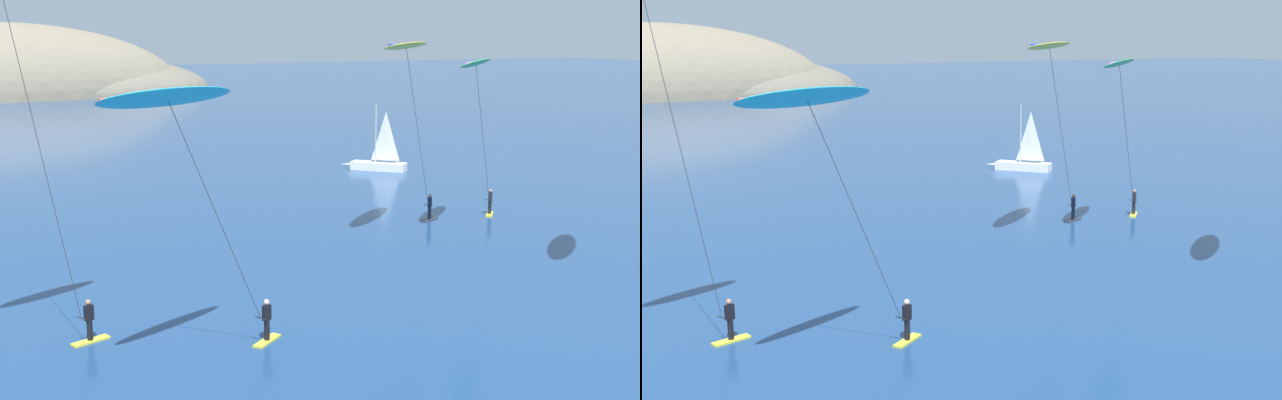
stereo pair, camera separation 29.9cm
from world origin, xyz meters
TOP-DOWN VIEW (x-y plane):
  - sailboat_near at (23.66, 53.39)m, footprint 4.58×5.16m
  - kitesurfer_pink at (-10.07, 24.17)m, footprint 5.83×3.10m
  - kitesurfer_cyan at (-5.66, 20.12)m, footprint 7.73×4.08m
  - kitesurfer_yellow at (11.79, 32.07)m, footprint 8.32×6.58m
  - kitesurfer_green at (16.23, 31.47)m, footprint 7.82×6.42m

SIDE VIEW (x-z plane):
  - sailboat_near at x=23.66m, z-range -2.21..3.49m
  - kitesurfer_cyan at x=-5.66m, z-range 3.83..13.91m
  - kitesurfer_green at x=16.23m, z-range 4.06..14.42m
  - kitesurfer_yellow at x=11.79m, z-range 4.69..16.00m
  - kitesurfer_pink at x=-10.07m, z-range 5.55..19.77m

